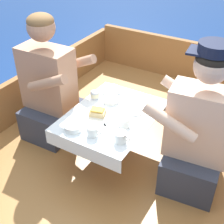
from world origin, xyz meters
TOP-DOWN VIEW (x-y plane):
  - ground_plane at (0.00, 0.00)m, footprint 60.00×60.00m
  - boat_deck at (0.00, 0.00)m, footprint 2.05×2.98m
  - gunwale_port at (-1.00, 0.00)m, footprint 0.06×2.98m
  - bow_coaming at (0.00, 1.46)m, footprint 1.93×0.06m
  - cockpit_table at (0.00, -0.03)m, footprint 0.57×0.75m
  - person_port at (-0.58, -0.00)m, footprint 0.53×0.45m
  - person_starboard at (0.58, 0.04)m, footprint 0.55×0.48m
  - plate_sandwich at (-0.08, -0.10)m, footprint 0.22×0.22m
  - plate_bread at (0.11, 0.10)m, footprint 0.17×0.17m
  - sandwich at (-0.08, -0.10)m, footprint 0.12×0.10m
  - bowl_port_near at (-0.09, 0.11)m, footprint 0.12×0.12m
  - bowl_starboard_near at (-0.13, -0.31)m, footprint 0.12×0.12m
  - bowl_center_far at (-0.16, 0.22)m, footprint 0.14×0.14m
  - coffee_cup_port at (0.14, -0.11)m, footprint 0.10×0.07m
  - coffee_cup_starboard at (0.01, -0.29)m, footprint 0.10×0.07m
  - coffee_cup_center at (0.20, -0.26)m, footprint 0.11×0.08m
  - tin_can at (-0.22, 0.09)m, footprint 0.07×0.07m
  - utensil_fork_starboard at (0.06, -0.20)m, footprint 0.14×0.12m
  - utensil_knife_starboard at (0.23, -0.14)m, footprint 0.07×0.16m
  - utensil_spoon_starboard at (0.09, 0.30)m, footprint 0.15×0.10m
  - utensil_spoon_port at (0.11, 0.23)m, footprint 0.16×0.08m
  - utensil_knife_port at (-0.05, 0.18)m, footprint 0.04×0.17m

SIDE VIEW (x-z plane):
  - ground_plane at x=0.00m, z-range 0.00..0.00m
  - boat_deck at x=0.00m, z-range 0.00..0.32m
  - gunwale_port at x=-1.00m, z-range 0.32..0.70m
  - bow_coaming at x=0.00m, z-range 0.32..0.76m
  - cockpit_table at x=0.00m, z-range 0.47..0.87m
  - utensil_fork_starboard at x=0.06m, z-range 0.72..0.72m
  - utensil_knife_starboard at x=0.23m, z-range 0.72..0.72m
  - utensil_knife_port at x=-0.05m, z-range 0.72..0.72m
  - person_port at x=-0.58m, z-range 0.22..1.23m
  - utensil_spoon_starboard at x=0.09m, z-range 0.72..0.73m
  - utensil_spoon_port at x=0.11m, z-range 0.72..0.73m
  - plate_sandwich at x=-0.08m, z-range 0.72..0.73m
  - plate_bread at x=0.11m, z-range 0.72..0.73m
  - person_starboard at x=0.58m, z-range 0.22..1.24m
  - bowl_port_near at x=-0.09m, z-range 0.72..0.76m
  - bowl_starboard_near at x=-0.13m, z-range 0.72..0.76m
  - bowl_center_far at x=-0.16m, z-range 0.72..0.76m
  - tin_can at x=-0.22m, z-range 0.72..0.77m
  - coffee_cup_port at x=0.14m, z-range 0.72..0.78m
  - sandwich at x=-0.08m, z-range 0.73..0.78m
  - coffee_cup_starboard at x=0.01m, z-range 0.72..0.79m
  - coffee_cup_center at x=0.20m, z-range 0.72..0.79m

